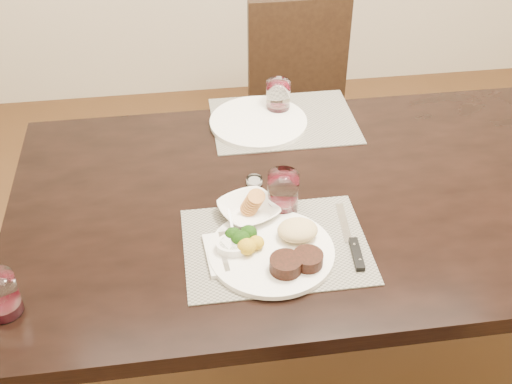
{
  "coord_description": "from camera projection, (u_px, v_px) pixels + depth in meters",
  "views": [
    {
      "loc": [
        -0.52,
        -1.36,
        1.85
      ],
      "look_at": [
        -0.33,
        -0.05,
        0.82
      ],
      "focal_mm": 45.0,
      "sensor_mm": 36.0,
      "label": 1
    }
  ],
  "objects": [
    {
      "name": "placemat_near",
      "position": [
        276.0,
        246.0,
        1.61
      ],
      "size": [
        0.46,
        0.34,
        0.0
      ],
      "primitive_type": "cube",
      "color": "gray",
      "rests_on": "dining_table"
    },
    {
      "name": "sauce_ramekin",
      "position": [
        234.0,
        247.0,
        1.58
      ],
      "size": [
        0.09,
        0.13,
        0.07
      ],
      "rotation": [
        0.0,
        0.0,
        0.12
      ],
      "color": "white",
      "rests_on": "placemat_near"
    },
    {
      "name": "ground_plane",
      "position": [
        348.0,
        358.0,
        2.26
      ],
      "size": [
        4.5,
        4.5,
        0.0
      ],
      "primitive_type": "plane",
      "color": "#4A2F18",
      "rests_on": "ground"
    },
    {
      "name": "wine_glass_side",
      "position": [
        1.0,
        297.0,
        1.41
      ],
      "size": [
        0.08,
        0.08,
        0.11
      ],
      "rotation": [
        0.0,
        0.0,
        0.29
      ],
      "color": "white",
      "rests_on": "dining_table"
    },
    {
      "name": "dining_table",
      "position": [
        368.0,
        212.0,
        1.84
      ],
      "size": [
        2.0,
        1.0,
        0.75
      ],
      "color": "black",
      "rests_on": "ground"
    },
    {
      "name": "steak_knife",
      "position": [
        354.0,
        246.0,
        1.6
      ],
      "size": [
        0.03,
        0.26,
        0.01
      ],
      "rotation": [
        0.0,
        0.0,
        -0.09
      ],
      "color": "silver",
      "rests_on": "placemat_near"
    },
    {
      "name": "far_plate",
      "position": [
        258.0,
        122.0,
        2.06
      ],
      "size": [
        0.31,
        0.31,
        0.01
      ],
      "primitive_type": "cylinder",
      "color": "white",
      "rests_on": "placemat_far"
    },
    {
      "name": "placemat_far",
      "position": [
        284.0,
        121.0,
        2.08
      ],
      "size": [
        0.46,
        0.34,
        0.0
      ],
      "primitive_type": "cube",
      "color": "gray",
      "rests_on": "dining_table"
    },
    {
      "name": "dinner_plate",
      "position": [
        278.0,
        249.0,
        1.57
      ],
      "size": [
        0.31,
        0.31,
        0.06
      ],
      "rotation": [
        0.0,
        0.0,
        -0.31
      ],
      "color": "white",
      "rests_on": "placemat_near"
    },
    {
      "name": "cracker_bowl",
      "position": [
        249.0,
        210.0,
        1.69
      ],
      "size": [
        0.2,
        0.2,
        0.07
      ],
      "rotation": [
        0.0,
        0.0,
        0.39
      ],
      "color": "white",
      "rests_on": "placemat_near"
    },
    {
      "name": "napkin_fork",
      "position": [
        223.0,
        254.0,
        1.58
      ],
      "size": [
        0.09,
        0.16,
        0.02
      ],
      "rotation": [
        0.0,
        0.0,
        0.07
      ],
      "color": "white",
      "rests_on": "placemat_near"
    },
    {
      "name": "salt_cellar",
      "position": [
        254.0,
        181.0,
        1.81
      ],
      "size": [
        0.05,
        0.05,
        0.02
      ],
      "rotation": [
        0.0,
        0.0,
        -0.31
      ],
      "color": "white",
      "rests_on": "dining_table"
    },
    {
      "name": "chair_far",
      "position": [
        302.0,
        101.0,
        2.67
      ],
      "size": [
        0.42,
        0.42,
        0.9
      ],
      "color": "black",
      "rests_on": "ground"
    },
    {
      "name": "wine_glass_near",
      "position": [
        283.0,
        194.0,
        1.69
      ],
      "size": [
        0.08,
        0.08,
        0.11
      ],
      "rotation": [
        0.0,
        0.0,
        0.14
      ],
      "color": "white",
      "rests_on": "placemat_near"
    },
    {
      "name": "wine_glass_far",
      "position": [
        278.0,
        98.0,
        2.09
      ],
      "size": [
        0.08,
        0.08,
        0.11
      ],
      "rotation": [
        0.0,
        0.0,
        -0.03
      ],
      "color": "white",
      "rests_on": "placemat_far"
    }
  ]
}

